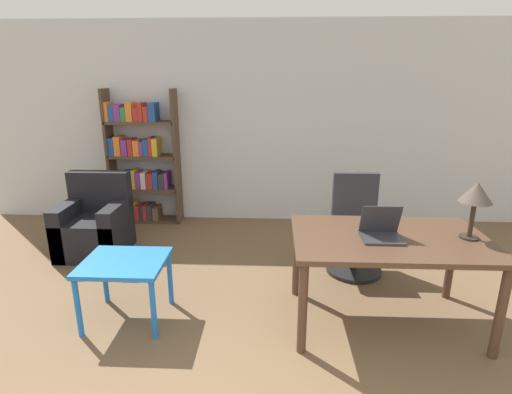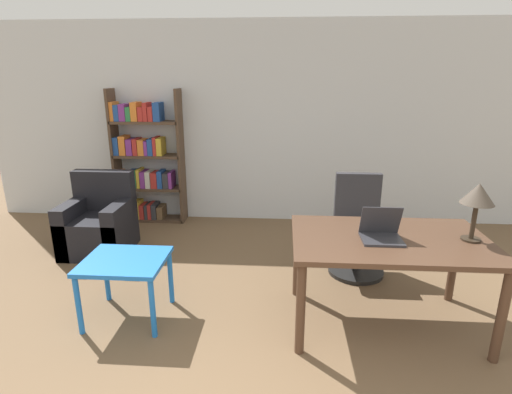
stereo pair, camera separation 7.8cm
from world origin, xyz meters
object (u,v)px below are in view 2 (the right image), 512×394
object	(u,v)px
desk	(389,249)
armchair	(99,226)
table_lamp	(478,196)
office_chair	(357,231)
side_table_blue	(125,268)
laptop	(381,232)
bookshelf	(144,163)

from	to	relation	value
desk	armchair	size ratio (longest dim) A/B	1.67
desk	table_lamp	xyz separation A→B (m)	(0.61, -0.01, 0.45)
office_chair	side_table_blue	world-z (taller)	office_chair
desk	laptop	world-z (taller)	laptop
desk	table_lamp	distance (m)	0.76
office_chair	armchair	distance (m)	2.94
table_lamp	side_table_blue	world-z (taller)	table_lamp
desk	office_chair	bearing A→B (deg)	93.90
laptop	side_table_blue	size ratio (longest dim) A/B	0.46
laptop	armchair	size ratio (longest dim) A/B	0.34
laptop	office_chair	distance (m)	1.07
armchair	office_chair	bearing A→B (deg)	-5.85
table_lamp	bookshelf	size ratio (longest dim) A/B	0.25
desk	laptop	size ratio (longest dim) A/B	4.97
laptop	bookshelf	bearing A→B (deg)	138.65
side_table_blue	armchair	bearing A→B (deg)	122.65
bookshelf	laptop	bearing A→B (deg)	-41.35
bookshelf	desk	bearing A→B (deg)	-40.08
desk	bookshelf	distance (m)	3.63
desk	laptop	distance (m)	0.18
office_chair	side_table_blue	xyz separation A→B (m)	(-2.08, -1.02, 0.02)
table_lamp	armchair	world-z (taller)	table_lamp
side_table_blue	table_lamp	bearing A→B (deg)	1.04
laptop	side_table_blue	distance (m)	2.09
side_table_blue	bookshelf	distance (m)	2.50
bookshelf	table_lamp	bearing A→B (deg)	-34.69
table_lamp	side_table_blue	bearing A→B (deg)	-178.96
table_lamp	side_table_blue	size ratio (longest dim) A/B	0.68
armchair	side_table_blue	bearing A→B (deg)	-57.35
table_lamp	side_table_blue	xyz separation A→B (m)	(-2.75, -0.05, -0.66)
table_lamp	armchair	distance (m)	3.91
office_chair	side_table_blue	bearing A→B (deg)	-153.77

